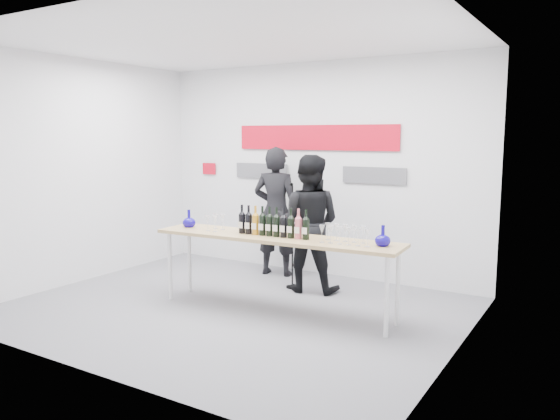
{
  "coord_description": "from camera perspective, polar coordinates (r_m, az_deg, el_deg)",
  "views": [
    {
      "loc": [
        3.62,
        -4.89,
        1.99
      ],
      "look_at": [
        0.46,
        0.29,
        1.15
      ],
      "focal_mm": 35.0,
      "sensor_mm": 36.0,
      "label": 1
    }
  ],
  "objects": [
    {
      "name": "mic_stand",
      "position": [
        7.12,
        1.29,
        -4.84
      ],
      "size": [
        0.16,
        0.16,
        1.39
      ],
      "rotation": [
        0.0,
        0.0,
        0.37
      ],
      "color": "black",
      "rests_on": "ground"
    },
    {
      "name": "glasses_right",
      "position": [
        5.72,
        6.78,
        -2.55
      ],
      "size": [
        0.57,
        0.25,
        0.18
      ],
      "color": "silver",
      "rests_on": "tasting_table"
    },
    {
      "name": "presenter_left",
      "position": [
        7.72,
        -0.42,
        -0.15
      ],
      "size": [
        0.73,
        0.55,
        1.82
      ],
      "primitive_type": "imported",
      "rotation": [
        0.0,
        0.0,
        3.33
      ],
      "color": "black",
      "rests_on": "ground"
    },
    {
      "name": "decanter_right",
      "position": [
        5.63,
        10.7,
        -2.64
      ],
      "size": [
        0.16,
        0.16,
        0.21
      ],
      "primitive_type": null,
      "color": "#110785",
      "rests_on": "tasting_table"
    },
    {
      "name": "back_wall",
      "position": [
        7.8,
        3.69,
        4.26
      ],
      "size": [
        5.0,
        0.04,
        3.0
      ],
      "primitive_type": "cube",
      "color": "silver",
      "rests_on": "ground"
    },
    {
      "name": "ground",
      "position": [
        6.4,
        -4.93,
        -10.26
      ],
      "size": [
        5.0,
        5.0,
        0.0
      ],
      "primitive_type": "plane",
      "color": "slate",
      "rests_on": "ground"
    },
    {
      "name": "decanter_left",
      "position": [
        6.76,
        -9.49,
        -0.86
      ],
      "size": [
        0.16,
        0.16,
        0.21
      ],
      "primitive_type": null,
      "color": "#110785",
      "rests_on": "tasting_table"
    },
    {
      "name": "signage",
      "position": [
        7.79,
        3.25,
        6.51
      ],
      "size": [
        3.38,
        0.02,
        0.79
      ],
      "color": "red",
      "rests_on": "back_wall"
    },
    {
      "name": "tasting_table",
      "position": [
        6.1,
        -0.49,
        -3.35
      ],
      "size": [
        2.92,
        0.75,
        0.87
      ],
      "rotation": [
        0.0,
        0.0,
        0.06
      ],
      "color": "tan",
      "rests_on": "ground"
    },
    {
      "name": "presenter_right",
      "position": [
        6.93,
        2.97,
        -1.41
      ],
      "size": [
        0.97,
        0.83,
        1.74
      ],
      "primitive_type": "imported",
      "rotation": [
        0.0,
        0.0,
        3.36
      ],
      "color": "black",
      "rests_on": "ground"
    },
    {
      "name": "wine_bottles",
      "position": [
        6.05,
        -0.74,
        -1.22
      ],
      "size": [
        0.89,
        0.13,
        0.33
      ],
      "rotation": [
        0.0,
        0.0,
        0.06
      ],
      "color": "black",
      "rests_on": "tasting_table"
    },
    {
      "name": "glasses_left",
      "position": [
        6.49,
        -6.78,
        -1.31
      ],
      "size": [
        0.17,
        0.23,
        0.18
      ],
      "color": "silver",
      "rests_on": "tasting_table"
    }
  ]
}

